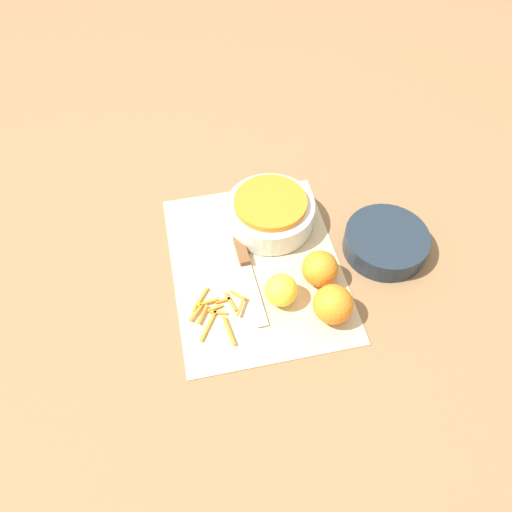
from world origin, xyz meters
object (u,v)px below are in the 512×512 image
bowl_speckled (270,212)px  knife (243,255)px  lemon (281,290)px  bowl_dark (386,242)px  orange_left (333,304)px  orange_right (320,268)px

bowl_speckled → knife: bowl_speckled is taller
knife → lemon: 0.13m
bowl_speckled → bowl_dark: 0.25m
bowl_speckled → bowl_dark: (0.12, 0.22, -0.02)m
knife → lemon: lemon is taller
orange_left → lemon: (-0.05, -0.08, -0.01)m
bowl_speckled → knife: 0.11m
knife → orange_right: 0.16m
orange_left → orange_right: bearing=-179.7°
knife → orange_left: bearing=37.3°
orange_left → bowl_speckled: bearing=-166.0°
bowl_dark → knife: 0.29m
knife → lemon: (0.11, 0.05, 0.02)m
bowl_speckled → knife: size_ratio=0.76×
orange_right → lemon: size_ratio=1.12×
lemon → bowl_speckled: bearing=173.1°
orange_right → bowl_speckled: bearing=-159.6°
orange_left → lemon: 0.10m
bowl_speckled → orange_right: bearing=20.4°
bowl_dark → orange_left: size_ratio=2.29×
bowl_speckled → orange_left: orange_left is taller
bowl_speckled → orange_left: size_ratio=2.48×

